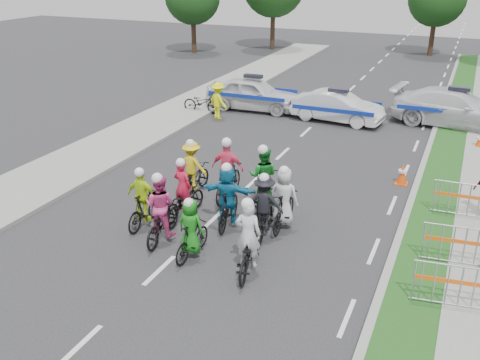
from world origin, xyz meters
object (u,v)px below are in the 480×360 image
at_px(rider_10, 193,172).
at_px(parked_bike, 202,102).
at_px(rider_0, 249,247).
at_px(barrier_2, 469,202).
at_px(rider_6, 184,197).
at_px(rider_2, 161,215).
at_px(rider_9, 228,176).
at_px(barrier_1, 464,248).
at_px(barrier_0, 460,289).
at_px(rider_8, 263,185).
at_px(marshal_hiviz, 218,101).
at_px(police_car_0, 253,94).
at_px(rider_7, 284,204).
at_px(police_car_1, 337,107).
at_px(rider_4, 265,211).
at_px(cone_0, 402,174).
at_px(rider_3, 143,204).
at_px(police_car_2, 456,109).
at_px(rider_1, 191,234).
at_px(rider_5, 228,200).
at_px(cone_1, 480,141).

bearing_deg(rider_10, parked_bike, -60.53).
distance_m(rider_0, barrier_2, 6.89).
bearing_deg(rider_6, rider_2, 104.46).
bearing_deg(rider_9, rider_6, 64.27).
bearing_deg(rider_2, barrier_1, -174.36).
xyz_separation_m(rider_9, barrier_0, (6.90, -3.24, -0.22)).
height_order(rider_8, parked_bike, rider_8).
height_order(rider_9, marshal_hiviz, rider_9).
height_order(rider_9, barrier_1, rider_9).
relative_size(police_car_0, barrier_2, 2.30).
height_order(rider_7, police_car_1, rider_7).
relative_size(rider_4, cone_0, 2.69).
bearing_deg(rider_2, rider_3, -35.31).
bearing_deg(police_car_2, rider_8, 165.04).
relative_size(rider_4, rider_9, 0.92).
height_order(rider_4, police_car_0, rider_4).
height_order(rider_1, rider_7, rider_7).
height_order(rider_0, barrier_0, rider_0).
bearing_deg(barrier_2, rider_6, -158.25).
distance_m(rider_1, rider_3, 2.23).
height_order(rider_4, rider_8, rider_8).
bearing_deg(police_car_2, barrier_2, -166.56).
height_order(rider_0, rider_4, rider_0).
relative_size(rider_8, barrier_0, 1.05).
distance_m(rider_4, rider_5, 1.13).
xyz_separation_m(rider_4, rider_7, (0.34, 0.60, 0.02)).
bearing_deg(rider_9, rider_8, 169.53).
bearing_deg(rider_8, rider_10, -14.14).
height_order(barrier_1, cone_1, barrier_1).
relative_size(rider_7, rider_10, 1.02).
xyz_separation_m(rider_7, police_car_1, (-1.20, 10.79, -0.04)).
xyz_separation_m(rider_0, barrier_0, (4.71, 0.33, -0.09)).
relative_size(police_car_0, marshal_hiviz, 2.71).
relative_size(rider_3, rider_8, 0.85).
relative_size(rider_6, cone_1, 2.66).
relative_size(rider_9, police_car_2, 0.37).
height_order(rider_8, police_car_2, rider_8).
relative_size(rider_0, parked_bike, 1.08).
height_order(rider_8, cone_0, rider_8).
bearing_deg(rider_2, rider_5, -139.48).
height_order(rider_0, parked_bike, rider_0).
xyz_separation_m(cone_0, parked_bike, (-10.16, 5.14, 0.15)).
bearing_deg(rider_8, rider_5, 60.38).
distance_m(rider_9, police_car_2, 12.55).
distance_m(rider_1, rider_6, 2.35).
height_order(rider_4, marshal_hiviz, rider_4).
bearing_deg(rider_9, rider_2, 77.77).
relative_size(rider_8, police_car_0, 0.46).
distance_m(rider_10, police_car_0, 10.32).
xyz_separation_m(barrier_0, parked_bike, (-12.25, 11.79, -0.07)).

